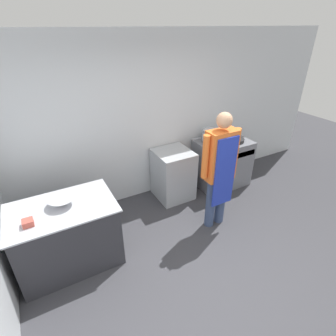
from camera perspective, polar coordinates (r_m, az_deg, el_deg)
ground_plane at (r=3.51m, az=8.76°, el=-22.66°), size 14.00×14.00×0.00m
wall_back at (r=4.26m, az=-7.18°, el=9.76°), size 8.00×0.05×2.70m
prep_counter at (r=3.58m, az=-21.02°, el=-13.49°), size 1.22×0.79×0.86m
stove at (r=5.03m, az=11.60°, el=1.15°), size 0.95×0.69×0.89m
fridge_unit at (r=4.55m, az=1.13°, el=-1.41°), size 0.60×0.62×0.87m
person_cook at (r=3.69m, az=11.22°, el=0.34°), size 0.60×0.24×1.77m
mixing_bowl at (r=3.33m, az=-22.13°, el=-6.80°), size 0.31×0.31×0.10m
plastic_tub at (r=3.18m, az=-28.20°, el=-10.45°), size 0.11×0.11×0.07m
stock_pot at (r=4.76m, az=9.34°, el=7.20°), size 0.31×0.31×0.22m
saute_pan at (r=4.88m, az=14.77°, el=5.98°), size 0.26×0.26×0.04m
sauce_pot at (r=5.02m, az=13.00°, el=7.46°), size 0.18×0.18×0.13m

